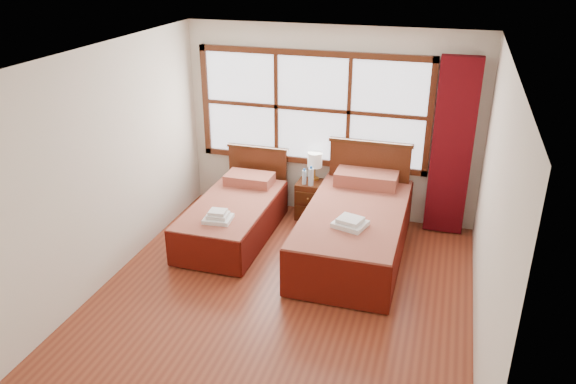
% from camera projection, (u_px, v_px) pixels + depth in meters
% --- Properties ---
extents(floor, '(4.50, 4.50, 0.00)m').
position_uv_depth(floor, '(282.00, 297.00, 6.11)').
color(floor, brown).
rests_on(floor, ground).
extents(ceiling, '(4.50, 4.50, 0.00)m').
position_uv_depth(ceiling, '(280.00, 56.00, 5.05)').
color(ceiling, white).
rests_on(ceiling, wall_back).
extents(wall_back, '(4.00, 0.00, 4.00)m').
position_uv_depth(wall_back, '(331.00, 124.00, 7.55)').
color(wall_back, silver).
rests_on(wall_back, floor).
extents(wall_left, '(0.00, 4.50, 4.50)m').
position_uv_depth(wall_left, '(106.00, 167.00, 6.10)').
color(wall_left, silver).
rests_on(wall_left, floor).
extents(wall_right, '(0.00, 4.50, 4.50)m').
position_uv_depth(wall_right, '(492.00, 214.00, 5.06)').
color(wall_right, silver).
rests_on(wall_right, floor).
extents(window, '(3.16, 0.06, 1.56)m').
position_uv_depth(window, '(312.00, 109.00, 7.50)').
color(window, white).
rests_on(window, wall_back).
extents(curtain, '(0.50, 0.16, 2.30)m').
position_uv_depth(curtain, '(452.00, 148.00, 7.06)').
color(curtain, '#5E090F').
rests_on(curtain, wall_back).
extents(bed_left, '(0.95, 1.97, 0.92)m').
position_uv_depth(bed_left, '(234.00, 216.00, 7.31)').
color(bed_left, '#42200D').
rests_on(bed_left, floor).
extents(bed_right, '(1.18, 2.29, 1.15)m').
position_uv_depth(bed_right, '(355.00, 227.00, 6.86)').
color(bed_right, '#42200D').
rests_on(bed_right, floor).
extents(nightstand, '(0.40, 0.40, 0.53)m').
position_uv_depth(nightstand, '(311.00, 200.00, 7.79)').
color(nightstand, '#4C2210').
rests_on(nightstand, floor).
extents(towels_left, '(0.34, 0.31, 0.14)m').
position_uv_depth(towels_left, '(218.00, 217.00, 6.69)').
color(towels_left, white).
rests_on(towels_left, bed_left).
extents(towels_right, '(0.42, 0.39, 0.10)m').
position_uv_depth(towels_right, '(350.00, 223.00, 6.29)').
color(towels_right, white).
rests_on(towels_right, bed_right).
extents(lamp, '(0.20, 0.20, 0.39)m').
position_uv_depth(lamp, '(315.00, 161.00, 7.68)').
color(lamp, gold).
rests_on(lamp, nightstand).
extents(bottle_near, '(0.06, 0.06, 0.22)m').
position_uv_depth(bottle_near, '(304.00, 177.00, 7.60)').
color(bottle_near, '#C1E2F9').
rests_on(bottle_near, nightstand).
extents(bottle_far, '(0.07, 0.07, 0.27)m').
position_uv_depth(bottle_far, '(311.00, 177.00, 7.55)').
color(bottle_far, '#C1E2F9').
rests_on(bottle_far, nightstand).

